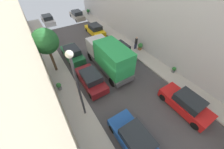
{
  "coord_description": "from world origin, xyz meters",
  "views": [
    {
      "loc": [
        -5.7,
        -7.8,
        9.82
      ],
      "look_at": [
        -0.47,
        0.42,
        0.5
      ],
      "focal_mm": 20.67,
      "sensor_mm": 36.0,
      "label": 1
    }
  ],
  "objects_px": {
    "parked_car_left_1": "(91,79)",
    "parked_car_right_1": "(186,103)",
    "potted_plant_3": "(140,46)",
    "potted_plant_2": "(174,69)",
    "parked_car_right_2": "(120,50)",
    "parked_car_right_3": "(95,30)",
    "potted_plant_1": "(59,86)",
    "parked_car_right_4": "(77,15)",
    "parked_car_left_3": "(48,20)",
    "pedestrian": "(136,42)",
    "parked_car_left_2": "(73,54)",
    "lamp_post": "(76,80)",
    "delivery_truck": "(109,57)",
    "street_tree_0": "(46,42)",
    "potted_plant_0": "(88,11)",
    "parked_car_left_0": "(135,140)"
  },
  "relations": [
    {
      "from": "parked_car_left_1",
      "to": "parked_car_right_2",
      "type": "bearing_deg",
      "value": 26.81
    },
    {
      "from": "delivery_truck",
      "to": "potted_plant_0",
      "type": "bearing_deg",
      "value": 72.42
    },
    {
      "from": "parked_car_left_3",
      "to": "potted_plant_3",
      "type": "xyz_separation_m",
      "value": [
        8.29,
        -15.87,
        -0.08
      ]
    },
    {
      "from": "parked_car_right_3",
      "to": "parked_car_right_4",
      "type": "bearing_deg",
      "value": 90.0
    },
    {
      "from": "parked_car_left_3",
      "to": "pedestrian",
      "type": "xyz_separation_m",
      "value": [
        7.92,
        -15.37,
        0.35
      ]
    },
    {
      "from": "parked_car_right_1",
      "to": "potted_plant_1",
      "type": "height_order",
      "value": "parked_car_right_1"
    },
    {
      "from": "parked_car_left_3",
      "to": "potted_plant_1",
      "type": "height_order",
      "value": "parked_car_left_3"
    },
    {
      "from": "parked_car_right_3",
      "to": "parked_car_right_1",
      "type": "bearing_deg",
      "value": -90.0
    },
    {
      "from": "parked_car_right_2",
      "to": "parked_car_right_3",
      "type": "distance_m",
      "value": 6.93
    },
    {
      "from": "parked_car_right_1",
      "to": "street_tree_0",
      "type": "height_order",
      "value": "street_tree_0"
    },
    {
      "from": "parked_car_left_0",
      "to": "parked_car_right_3",
      "type": "bearing_deg",
      "value": 71.76
    },
    {
      "from": "delivery_truck",
      "to": "potted_plant_3",
      "type": "xyz_separation_m",
      "value": [
        5.59,
        1.18,
        -1.15
      ]
    },
    {
      "from": "parked_car_right_1",
      "to": "lamp_post",
      "type": "xyz_separation_m",
      "value": [
        -7.3,
        4.05,
        3.36
      ]
    },
    {
      "from": "parked_car_right_4",
      "to": "pedestrian",
      "type": "height_order",
      "value": "pedestrian"
    },
    {
      "from": "parked_car_left_1",
      "to": "potted_plant_2",
      "type": "distance_m",
      "value": 8.99
    },
    {
      "from": "parked_car_left_2",
      "to": "parked_car_right_3",
      "type": "bearing_deg",
      "value": 39.73
    },
    {
      "from": "potted_plant_0",
      "to": "potted_plant_2",
      "type": "bearing_deg",
      "value": -89.69
    },
    {
      "from": "potted_plant_0",
      "to": "parked_car_right_3",
      "type": "bearing_deg",
      "value": -107.97
    },
    {
      "from": "potted_plant_0",
      "to": "lamp_post",
      "type": "relative_size",
      "value": 0.16
    },
    {
      "from": "parked_car_right_3",
      "to": "street_tree_0",
      "type": "height_order",
      "value": "street_tree_0"
    },
    {
      "from": "parked_car_right_4",
      "to": "potted_plant_2",
      "type": "bearing_deg",
      "value": -81.89
    },
    {
      "from": "parked_car_left_3",
      "to": "parked_car_right_1",
      "type": "xyz_separation_m",
      "value": [
        5.4,
        -24.75,
        0.0
      ]
    },
    {
      "from": "parked_car_right_4",
      "to": "lamp_post",
      "type": "xyz_separation_m",
      "value": [
        -7.3,
        -20.11,
        3.36
      ]
    },
    {
      "from": "parked_car_right_1",
      "to": "delivery_truck",
      "type": "xyz_separation_m",
      "value": [
        -2.7,
        7.7,
        1.07
      ]
    },
    {
      "from": "parked_car_left_3",
      "to": "potted_plant_2",
      "type": "height_order",
      "value": "parked_car_left_3"
    },
    {
      "from": "potted_plant_0",
      "to": "parked_car_right_2",
      "type": "bearing_deg",
      "value": -100.25
    },
    {
      "from": "parked_car_right_2",
      "to": "potted_plant_2",
      "type": "bearing_deg",
      "value": -63.98
    },
    {
      "from": "parked_car_left_3",
      "to": "potted_plant_3",
      "type": "height_order",
      "value": "parked_car_left_3"
    },
    {
      "from": "potted_plant_3",
      "to": "potted_plant_2",
      "type": "bearing_deg",
      "value": -89.32
    },
    {
      "from": "potted_plant_1",
      "to": "parked_car_right_4",
      "type": "bearing_deg",
      "value": 63.17
    },
    {
      "from": "parked_car_left_1",
      "to": "delivery_truck",
      "type": "distance_m",
      "value": 3.05
    },
    {
      "from": "parked_car_left_2",
      "to": "parked_car_right_2",
      "type": "xyz_separation_m",
      "value": [
        5.4,
        -2.45,
        0.0
      ]
    },
    {
      "from": "parked_car_right_2",
      "to": "street_tree_0",
      "type": "height_order",
      "value": "street_tree_0"
    },
    {
      "from": "parked_car_left_2",
      "to": "potted_plant_1",
      "type": "distance_m",
      "value": 5.12
    },
    {
      "from": "parked_car_left_1",
      "to": "parked_car_left_3",
      "type": "xyz_separation_m",
      "value": [
        0.0,
        17.99,
        0.0
      ]
    },
    {
      "from": "delivery_truck",
      "to": "lamp_post",
      "type": "xyz_separation_m",
      "value": [
        -4.6,
        -3.65,
        2.29
      ]
    },
    {
      "from": "parked_car_left_3",
      "to": "parked_car_right_3",
      "type": "bearing_deg",
      "value": -57.03
    },
    {
      "from": "parked_car_left_3",
      "to": "parked_car_right_1",
      "type": "bearing_deg",
      "value": -77.69
    },
    {
      "from": "parked_car_right_1",
      "to": "potted_plant_2",
      "type": "relative_size",
      "value": 6.3
    },
    {
      "from": "parked_car_right_4",
      "to": "pedestrian",
      "type": "xyz_separation_m",
      "value": [
        2.52,
        -14.78,
        0.35
      ]
    },
    {
      "from": "parked_car_left_2",
      "to": "delivery_truck",
      "type": "bearing_deg",
      "value": -57.47
    },
    {
      "from": "delivery_truck",
      "to": "parked_car_left_1",
      "type": "bearing_deg",
      "value": -160.77
    },
    {
      "from": "street_tree_0",
      "to": "parked_car_left_2",
      "type": "bearing_deg",
      "value": 25.75
    },
    {
      "from": "parked_car_left_3",
      "to": "potted_plant_3",
      "type": "bearing_deg",
      "value": -62.42
    },
    {
      "from": "potted_plant_1",
      "to": "pedestrian",
      "type": "bearing_deg",
      "value": 8.7
    },
    {
      "from": "parked_car_left_1",
      "to": "parked_car_right_1",
      "type": "bearing_deg",
      "value": -51.37
    },
    {
      "from": "parked_car_right_3",
      "to": "potted_plant_3",
      "type": "xyz_separation_m",
      "value": [
        2.89,
        -7.54,
        -0.08
      ]
    },
    {
      "from": "potted_plant_0",
      "to": "potted_plant_1",
      "type": "relative_size",
      "value": 1.27
    },
    {
      "from": "parked_car_left_1",
      "to": "street_tree_0",
      "type": "xyz_separation_m",
      "value": [
        -2.42,
        4.01,
        2.96
      ]
    },
    {
      "from": "parked_car_right_1",
      "to": "parked_car_right_2",
      "type": "distance_m",
      "value": 9.49
    }
  ]
}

